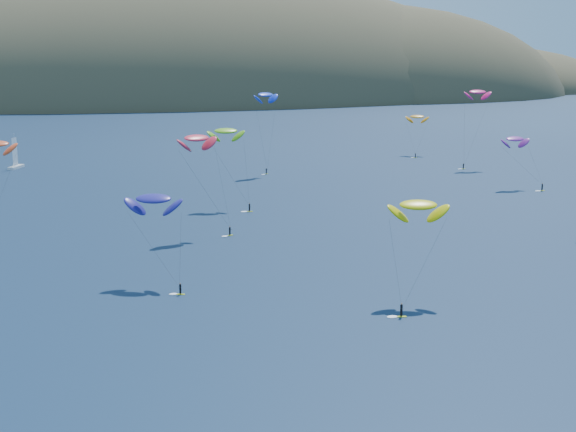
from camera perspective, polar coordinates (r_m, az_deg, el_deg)
The scene contains 10 objects.
island at distance 625.88m, azimuth -7.08°, elevation 7.52°, with size 730.00×300.00×210.00m.
sailboat at distance 271.91m, azimuth -18.78°, elevation 3.43°, with size 9.48×8.92×11.32m.
kitesurfer_2 at distance 126.18m, azimuth 9.25°, elevation 0.77°, with size 11.89×12.48×17.29m.
kitesurfer_3 at distance 196.54m, azimuth -4.44°, elevation 6.04°, with size 9.02×11.82×20.87m.
kitesurfer_4 at distance 247.12m, azimuth -1.60°, elevation 8.62°, with size 9.66×7.90×26.44m.
kitesurfer_6 at distance 231.03m, azimuth 15.85°, elevation 5.29°, with size 9.58×10.18×15.79m.
kitesurfer_8 at distance 267.21m, azimuth 13.33°, elevation 8.58°, with size 11.58×7.54×26.47m.
kitesurfer_9 at distance 167.55m, azimuth -6.51°, elevation 5.52°, with size 11.51×8.53×22.63m.
kitesurfer_10 at distance 135.42m, azimuth -9.55°, elevation 1.22°, with size 10.27×13.80×16.60m.
kitesurfer_11 at distance 293.59m, azimuth 9.18°, elevation 6.99°, with size 9.20×12.86×15.70m.
Camera 1 is at (-44.94, -55.78, 39.37)m, focal length 50.00 mm.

